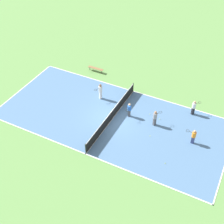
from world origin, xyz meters
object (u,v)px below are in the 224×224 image
at_px(tennis_net, 112,115).
at_px(player_center_orange, 194,136).
at_px(player_near_white, 194,107).
at_px(tennis_ball_far_baseline, 165,163).
at_px(tennis_ball_near_net, 160,119).
at_px(tennis_ball_right_alley, 150,114).
at_px(bench, 96,69).
at_px(player_far_white, 100,90).
at_px(tennis_ball_left_sideline, 150,136).
at_px(player_near_blue, 129,109).
at_px(player_baseline_gray, 155,117).

height_order(tennis_net, player_center_orange, player_center_orange).
bearing_deg(player_near_white, tennis_ball_far_baseline, -143.23).
bearing_deg(tennis_ball_near_net, tennis_ball_right_alley, -102.73).
height_order(bench, tennis_ball_right_alley, bench).
relative_size(tennis_net, player_center_orange, 6.49).
height_order(bench, player_far_white, player_far_white).
height_order(tennis_ball_right_alley, tennis_ball_far_baseline, same).
xyz_separation_m(tennis_ball_far_baseline, tennis_ball_left_sideline, (-2.37, -2.28, 0.00)).
bearing_deg(player_near_white, tennis_net, 161.21).
bearing_deg(tennis_net, player_far_white, -132.46).
xyz_separation_m(player_near_blue, player_center_orange, (0.70, 6.40, -0.01)).
xyz_separation_m(player_baseline_gray, tennis_ball_near_net, (-0.93, 0.20, -0.90)).
bearing_deg(player_far_white, bench, -120.16).
xyz_separation_m(player_baseline_gray, tennis_ball_right_alley, (-1.18, -0.91, -0.90)).
xyz_separation_m(player_center_orange, tennis_ball_far_baseline, (3.29, -1.30, -0.82)).
bearing_deg(player_near_blue, tennis_ball_left_sideline, 55.71).
relative_size(player_baseline_gray, player_center_orange, 1.09).
relative_size(player_baseline_gray, tennis_ball_far_baseline, 24.10).
bearing_deg(tennis_ball_left_sideline, player_baseline_gray, -172.38).
xyz_separation_m(bench, tennis_ball_right_alley, (4.16, 8.35, -0.34)).
height_order(player_near_blue, player_center_orange, player_near_blue).
relative_size(tennis_net, player_near_white, 6.16).
distance_m(player_near_blue, tennis_ball_left_sideline, 3.35).
distance_m(tennis_net, player_baseline_gray, 4.04).
height_order(player_far_white, tennis_ball_right_alley, player_far_white).
bearing_deg(tennis_ball_far_baseline, tennis_net, -114.23).
xyz_separation_m(player_near_blue, tennis_ball_far_baseline, (3.98, 5.10, -0.83)).
bearing_deg(player_near_white, player_center_orange, -125.63).
relative_size(player_near_blue, tennis_ball_right_alley, 22.44).
height_order(player_center_orange, tennis_ball_far_baseline, player_center_orange).
relative_size(tennis_net, player_near_blue, 6.41).
bearing_deg(player_far_white, tennis_ball_right_alley, 114.95).
xyz_separation_m(bench, player_baseline_gray, (5.34, 9.26, 0.57)).
bearing_deg(tennis_ball_left_sideline, player_near_white, 151.68).
height_order(tennis_net, tennis_ball_near_net, tennis_net).
bearing_deg(player_center_orange, tennis_ball_left_sideline, 19.91).
height_order(player_far_white, tennis_ball_far_baseline, player_far_white).
relative_size(bench, tennis_ball_left_sideline, 27.60).
distance_m(tennis_ball_near_net, tennis_ball_far_baseline, 5.40).
relative_size(player_near_white, tennis_ball_near_net, 23.37).
bearing_deg(player_far_white, player_baseline_gray, 104.45).
xyz_separation_m(tennis_ball_right_alley, tennis_ball_near_net, (0.25, 1.11, 0.00)).
height_order(player_far_white, tennis_ball_left_sideline, player_far_white).
height_order(player_near_blue, tennis_ball_near_net, player_near_blue).
height_order(tennis_net, player_baseline_gray, player_baseline_gray).
bearing_deg(player_near_white, tennis_ball_near_net, 169.34).
xyz_separation_m(player_far_white, player_near_blue, (1.16, 3.76, -0.16)).
distance_m(tennis_ball_right_alley, tennis_ball_left_sideline, 2.99).
bearing_deg(tennis_net, tennis_ball_right_alley, 127.47).
distance_m(player_far_white, player_near_blue, 3.94).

